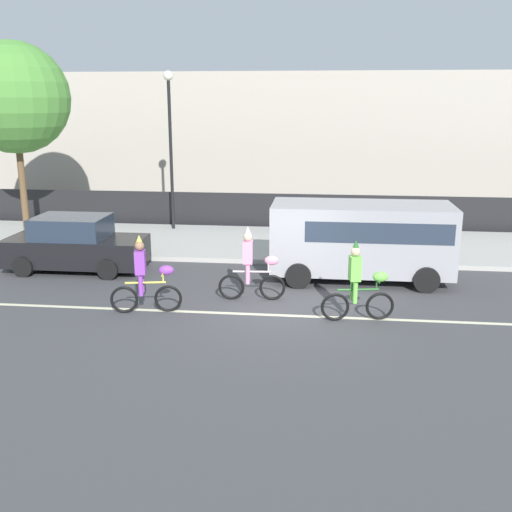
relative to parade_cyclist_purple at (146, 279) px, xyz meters
name	(u,v)px	position (x,y,z in m)	size (l,w,h in m)	color
ground_plane	(286,308)	(3.32, 0.65, -0.84)	(80.00, 80.00, 0.00)	#424244
road_centre_line	(285,315)	(3.32, 0.15, -0.84)	(36.00, 0.14, 0.01)	beige
sidewalk_curb	(298,244)	(3.32, 7.15, -0.77)	(60.00, 5.00, 0.15)	#ADAAA3
fence_line	(302,212)	(3.32, 10.05, -0.14)	(40.00, 0.08, 1.40)	black
building_backdrop	(262,136)	(0.86, 18.65, 2.28)	(28.00, 8.00, 6.24)	#B2A899
parade_cyclist_purple	(146,279)	(0.00, 0.00, 0.00)	(1.70, 0.54, 1.92)	black
parade_cyclist_pink	(252,268)	(2.41, 1.22, 0.00)	(1.72, 0.50, 1.92)	black
parade_cyclist_lime	(359,286)	(5.03, 0.03, 0.00)	(1.71, 0.53, 1.92)	black
parked_van_grey	(364,236)	(5.32, 3.35, 0.44)	(5.00, 2.22, 2.18)	#99999E
parked_car_black	(75,245)	(-3.19, 3.40, -0.06)	(4.10, 1.92, 1.64)	black
street_lamp_post	(170,127)	(-1.58, 8.92, 3.15)	(0.36, 0.36, 5.86)	black
street_tree_near_lamp	(14,98)	(-6.75, 7.35, 4.20)	(3.89, 3.89, 6.85)	brown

